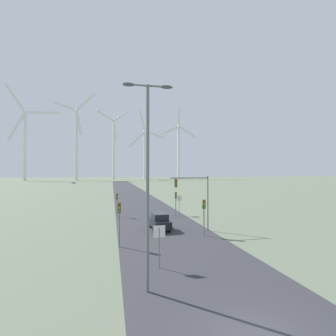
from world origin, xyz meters
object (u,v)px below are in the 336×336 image
(traffic_light_post_near_left, at_px, (119,214))
(traffic_light_mast_overhead, at_px, (195,192))
(traffic_light_post_mid_right, at_px, (176,198))
(wind_turbine_right, at_px, (145,149))
(stop_sign_near, at_px, (159,238))
(wind_turbine_far_left, at_px, (25,138))
(wind_turbine_center, at_px, (114,144))
(streetlamp, at_px, (148,164))
(car_approaching, at_px, (160,221))
(traffic_light_post_near_right, at_px, (204,209))
(wind_turbine_far_right, at_px, (179,147))
(stop_sign_far, at_px, (179,201))
(traffic_light_post_mid_left, at_px, (117,200))
(wind_turbine_left, at_px, (76,138))

(traffic_light_post_near_left, relative_size, traffic_light_mast_overhead, 0.63)
(traffic_light_post_mid_right, relative_size, wind_turbine_right, 0.06)
(wind_turbine_right, bearing_deg, traffic_light_post_near_left, -97.68)
(stop_sign_near, distance_m, wind_turbine_far_left, 198.56)
(traffic_light_mast_overhead, xyz_separation_m, wind_turbine_center, (-7.25, 199.18, 25.56))
(streetlamp, relative_size, car_approaching, 2.68)
(traffic_light_post_near_right, xyz_separation_m, car_approaching, (-3.86, 3.67, -1.74))
(streetlamp, bearing_deg, wind_turbine_far_right, 75.10)
(traffic_light_post_near_right, distance_m, wind_turbine_far_left, 193.37)
(streetlamp, xyz_separation_m, stop_sign_far, (7.92, 23.72, -4.82))
(wind_turbine_far_left, distance_m, wind_turbine_far_right, 120.67)
(car_approaching, xyz_separation_m, wind_turbine_far_left, (-65.76, 174.58, 29.52))
(streetlamp, xyz_separation_m, traffic_light_post_mid_right, (7.24, 23.06, -4.32))
(traffic_light_mast_overhead, bearing_deg, car_approaching, 157.07)
(traffic_light_post_mid_left, relative_size, car_approaching, 0.80)
(stop_sign_near, relative_size, traffic_light_mast_overhead, 0.47)
(stop_sign_far, xyz_separation_m, traffic_light_post_near_right, (-0.76, -12.80, 0.62))
(wind_turbine_center, bearing_deg, traffic_light_post_mid_right, -87.71)
(streetlamp, bearing_deg, car_approaching, 77.23)
(car_approaching, height_order, wind_turbine_far_left, wind_turbine_far_left)
(car_approaching, relative_size, wind_turbine_left, 0.06)
(traffic_light_post_mid_right, height_order, wind_turbine_center, wind_turbine_center)
(car_approaching, distance_m, wind_turbine_left, 181.40)
(traffic_light_post_mid_right, bearing_deg, traffic_light_post_near_left, -120.81)
(traffic_light_post_near_left, relative_size, wind_turbine_left, 0.06)
(wind_turbine_left, bearing_deg, traffic_light_post_mid_left, -80.95)
(traffic_light_post_near_right, height_order, wind_turbine_center, wind_turbine_center)
(traffic_light_post_mid_left, distance_m, traffic_light_post_mid_right, 8.44)
(stop_sign_far, distance_m, car_approaching, 10.29)
(wind_turbine_right, bearing_deg, traffic_light_mast_overhead, -95.51)
(traffic_light_post_mid_right, distance_m, wind_turbine_far_right, 196.11)
(wind_turbine_far_left, bearing_deg, wind_turbine_center, 20.38)
(traffic_light_post_near_right, relative_size, wind_turbine_right, 0.06)
(car_approaching, distance_m, wind_turbine_center, 199.79)
(traffic_light_post_near_left, distance_m, traffic_light_post_mid_left, 15.16)
(traffic_light_post_mid_right, bearing_deg, wind_turbine_far_right, 75.42)
(traffic_light_post_mid_left, xyz_separation_m, wind_turbine_right, (27.16, 186.90, 23.39))
(stop_sign_near, distance_m, traffic_light_post_near_right, 9.70)
(stop_sign_far, height_order, traffic_light_mast_overhead, traffic_light_mast_overhead)
(stop_sign_near, xyz_separation_m, stop_sign_far, (6.69, 20.45, 0.05))
(traffic_light_post_near_right, bearing_deg, car_approaching, 136.40)
(streetlamp, distance_m, car_approaching, 16.10)
(streetlamp, xyz_separation_m, wind_turbine_left, (-27.71, 190.69, 24.64))
(traffic_light_post_mid_right, relative_size, traffic_light_mast_overhead, 0.57)
(wind_turbine_right, bearing_deg, stop_sign_near, -96.81)
(wind_turbine_center, bearing_deg, car_approaching, -88.94)
(wind_turbine_left, bearing_deg, traffic_light_post_mid_right, -78.22)
(stop_sign_near, distance_m, wind_turbine_center, 210.83)
(stop_sign_near, xyz_separation_m, wind_turbine_far_left, (-63.69, 185.90, 28.45))
(wind_turbine_far_left, bearing_deg, wind_turbine_left, 2.50)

